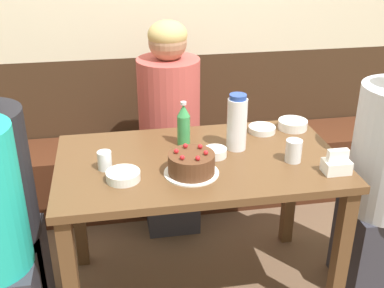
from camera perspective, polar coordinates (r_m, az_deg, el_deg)
name	(u,v)px	position (r m, az deg, el deg)	size (l,w,h in m)	color
ground_plane	(198,288)	(2.55, 0.73, -16.65)	(12.00, 12.00, 0.00)	brown
back_wall	(166,1)	(2.96, -3.08, 16.52)	(4.80, 0.04, 2.50)	#3D2819
bench_seat	(174,172)	(3.09, -2.12, -3.37)	(2.66, 0.38, 0.44)	#472314
dining_table	(199,180)	(2.18, 0.82, -4.26)	(1.25, 0.72, 0.74)	brown
birthday_cake	(191,164)	(1.99, -0.07, -2.37)	(0.23, 0.23, 0.11)	white
water_pitcher	(237,123)	(2.18, 5.35, 2.54)	(0.09, 0.09, 0.26)	white
soju_bottle	(184,125)	(2.22, -1.00, 2.33)	(0.06, 0.06, 0.21)	#388E4C
napkin_holder	(337,164)	(2.09, 16.76, -2.30)	(0.11, 0.08, 0.11)	white
bowl_soup_white	(293,124)	(2.47, 11.85, 2.29)	(0.15, 0.15, 0.04)	white
bowl_rice_small	(262,129)	(2.41, 8.29, 1.75)	(0.13, 0.13, 0.03)	white
bowl_side_dish	(123,176)	(1.97, -8.16, -3.75)	(0.14, 0.14, 0.04)	white
bowl_sauce_shallow	(215,152)	(2.14, 2.80, -1.00)	(0.10, 0.10, 0.04)	white
glass_water_tall	(294,151)	(2.13, 11.94, -0.79)	(0.07, 0.07, 0.10)	silver
glass_tumbler_short	(105,160)	(2.06, -10.31, -1.93)	(0.06, 0.06, 0.08)	silver
person_teal_shirt	(170,132)	(2.73, -2.67, 1.44)	(0.34, 0.34, 1.23)	#33333D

